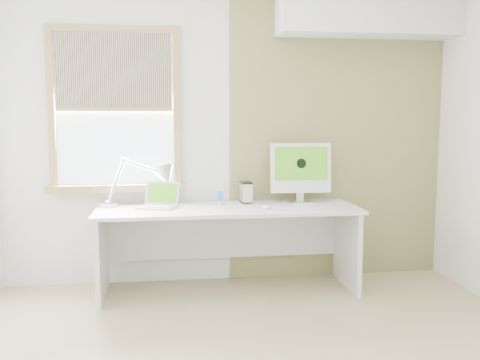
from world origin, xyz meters
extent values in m
cube|color=white|center=(0.00, 1.76, 1.30)|extent=(4.00, 0.02, 2.60)
cube|color=white|center=(0.00, -1.76, 1.30)|extent=(4.00, 0.02, 2.60)
cube|color=olive|center=(1.00, 1.74, 1.30)|extent=(2.00, 0.02, 2.60)
cube|color=white|center=(1.20, 1.57, 2.40)|extent=(1.60, 0.40, 0.42)
cube|color=olive|center=(-1.53, 1.72, 1.55)|extent=(0.06, 0.06, 1.42)
cube|color=olive|center=(-0.47, 1.72, 1.55)|extent=(0.06, 0.06, 1.42)
cube|color=olive|center=(-1.00, 1.72, 2.23)|extent=(1.00, 0.06, 0.06)
cube|color=olive|center=(-1.00, 1.70, 0.87)|extent=(1.20, 0.14, 0.06)
cube|color=#D1E2F9|center=(-1.00, 1.74, 1.55)|extent=(1.00, 0.01, 1.30)
cube|color=beige|center=(-1.00, 1.70, 1.88)|extent=(0.98, 0.02, 0.65)
cube|color=olive|center=(-1.00, 1.70, 1.55)|extent=(0.98, 0.03, 0.03)
cube|color=silver|center=(-0.05, 1.38, 0.71)|extent=(2.20, 0.70, 0.03)
cube|color=silver|center=(-1.10, 1.38, 0.35)|extent=(0.04, 0.64, 0.70)
cube|color=silver|center=(1.00, 1.38, 0.35)|extent=(0.04, 0.64, 0.70)
cube|color=silver|center=(-0.05, 1.70, 0.45)|extent=(2.08, 0.02, 0.48)
cylinder|color=silver|center=(-1.07, 1.56, 0.74)|extent=(0.21, 0.21, 0.02)
sphere|color=silver|center=(-1.07, 1.56, 0.76)|extent=(0.06, 0.06, 0.05)
cylinder|color=silver|center=(-1.00, 1.58, 0.94)|extent=(0.17, 0.07, 0.37)
sphere|color=silver|center=(-0.93, 1.60, 1.12)|extent=(0.06, 0.06, 0.04)
cylinder|color=silver|center=(-0.76, 1.62, 1.06)|extent=(0.34, 0.07, 0.14)
sphere|color=silver|center=(-0.60, 1.64, 1.00)|extent=(0.05, 0.05, 0.04)
cone|color=silver|center=(-0.57, 1.65, 0.97)|extent=(0.29, 0.30, 0.22)
cube|color=silver|center=(-0.65, 1.42, 0.74)|extent=(0.36, 0.31, 0.02)
cube|color=#B2B5B7|center=(-0.65, 1.42, 0.75)|extent=(0.29, 0.22, 0.00)
cube|color=silver|center=(-0.61, 1.51, 0.84)|extent=(0.30, 0.17, 0.20)
cube|color=#377911|center=(-0.61, 1.51, 0.84)|extent=(0.26, 0.14, 0.16)
cylinder|color=silver|center=(-0.11, 1.51, 0.74)|extent=(0.09, 0.09, 0.02)
cube|color=silver|center=(-0.11, 1.51, 0.81)|extent=(0.06, 0.02, 0.11)
cube|color=#194C99|center=(-0.11, 1.50, 0.81)|extent=(0.05, 0.01, 0.08)
cube|color=silver|center=(0.13, 1.60, 0.82)|extent=(0.10, 0.15, 0.18)
cube|color=black|center=(0.13, 1.60, 0.91)|extent=(0.10, 0.15, 0.01)
cube|color=black|center=(0.13, 1.60, 0.74)|extent=(0.10, 0.15, 0.01)
cube|color=silver|center=(0.61, 1.54, 0.74)|extent=(0.20, 0.18, 0.01)
cube|color=silver|center=(0.61, 1.57, 0.83)|extent=(0.07, 0.02, 0.18)
cube|color=white|center=(0.61, 1.56, 1.04)|extent=(0.54, 0.11, 0.44)
cube|color=#377911|center=(0.61, 1.53, 1.08)|extent=(0.47, 0.05, 0.30)
cylinder|color=black|center=(0.61, 1.53, 1.08)|extent=(0.09, 0.01, 0.09)
cube|color=white|center=(0.48, 1.18, 0.74)|extent=(0.41, 0.15, 0.01)
cube|color=white|center=(0.48, 1.18, 0.75)|extent=(0.38, 0.12, 0.00)
ellipsoid|color=white|center=(0.25, 1.27, 0.74)|extent=(0.09, 0.11, 0.03)
camera|label=1|loc=(-0.54, -2.93, 1.48)|focal=39.03mm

